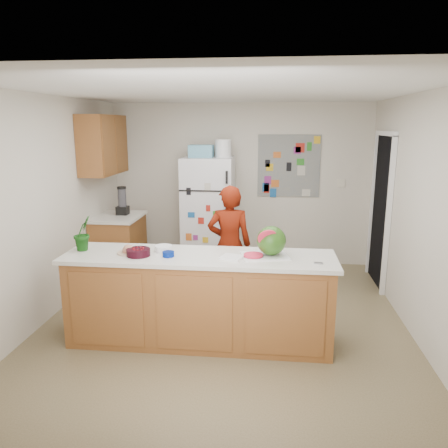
# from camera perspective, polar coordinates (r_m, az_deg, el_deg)

# --- Properties ---
(floor) EXTENTS (4.00, 4.50, 0.02)m
(floor) POSITION_cam_1_polar(r_m,az_deg,el_deg) (5.08, 0.08, -12.58)
(floor) COLOR brown
(floor) RESTS_ON ground
(wall_back) EXTENTS (4.00, 0.02, 2.50)m
(wall_back) POSITION_cam_1_polar(r_m,az_deg,el_deg) (6.90, 2.11, 5.18)
(wall_back) COLOR beige
(wall_back) RESTS_ON ground
(wall_left) EXTENTS (0.02, 4.50, 2.50)m
(wall_left) POSITION_cam_1_polar(r_m,az_deg,el_deg) (5.28, -22.16, 1.86)
(wall_left) COLOR beige
(wall_left) RESTS_ON ground
(wall_right) EXTENTS (0.02, 4.50, 2.50)m
(wall_right) POSITION_cam_1_polar(r_m,az_deg,el_deg) (4.89, 24.19, 0.86)
(wall_right) COLOR beige
(wall_right) RESTS_ON ground
(ceiling) EXTENTS (4.00, 4.50, 0.02)m
(ceiling) POSITION_cam_1_polar(r_m,az_deg,el_deg) (4.60, 0.09, 17.08)
(ceiling) COLOR white
(ceiling) RESTS_ON wall_back
(doorway) EXTENTS (0.03, 0.85, 2.04)m
(doorway) POSITION_cam_1_polar(r_m,az_deg,el_deg) (6.30, 19.86, 1.55)
(doorway) COLOR black
(doorway) RESTS_ON ground
(peninsula_base) EXTENTS (2.60, 0.62, 0.88)m
(peninsula_base) POSITION_cam_1_polar(r_m,az_deg,el_deg) (4.47, -3.21, -9.96)
(peninsula_base) COLOR brown
(peninsula_base) RESTS_ON floor
(peninsula_top) EXTENTS (2.68, 0.70, 0.04)m
(peninsula_top) POSITION_cam_1_polar(r_m,az_deg,el_deg) (4.31, -3.29, -4.32)
(peninsula_top) COLOR silver
(peninsula_top) RESTS_ON peninsula_base
(side_counter_base) EXTENTS (0.60, 0.80, 0.86)m
(side_counter_base) POSITION_cam_1_polar(r_m,az_deg,el_deg) (6.54, -13.52, -2.96)
(side_counter_base) COLOR brown
(side_counter_base) RESTS_ON floor
(side_counter_top) EXTENTS (0.64, 0.84, 0.04)m
(side_counter_top) POSITION_cam_1_polar(r_m,az_deg,el_deg) (6.43, -13.73, 0.90)
(side_counter_top) COLOR silver
(side_counter_top) RESTS_ON side_counter_base
(upper_cabinets) EXTENTS (0.35, 1.00, 0.80)m
(upper_cabinets) POSITION_cam_1_polar(r_m,az_deg,el_deg) (6.31, -15.51, 9.94)
(upper_cabinets) COLOR brown
(upper_cabinets) RESTS_ON wall_left
(refrigerator) EXTENTS (0.75, 0.70, 1.70)m
(refrigerator) POSITION_cam_1_polar(r_m,az_deg,el_deg) (6.64, -2.03, 1.38)
(refrigerator) COLOR silver
(refrigerator) RESTS_ON floor
(fridge_top_bin) EXTENTS (0.35, 0.28, 0.18)m
(fridge_top_bin) POSITION_cam_1_polar(r_m,az_deg,el_deg) (6.53, -2.98, 9.50)
(fridge_top_bin) COLOR #5999B2
(fridge_top_bin) RESTS_ON refrigerator
(photo_collage) EXTENTS (0.95, 0.01, 0.95)m
(photo_collage) POSITION_cam_1_polar(r_m,az_deg,el_deg) (6.83, 8.46, 7.50)
(photo_collage) COLOR slate
(photo_collage) RESTS_ON wall_back
(person) EXTENTS (0.57, 0.40, 1.47)m
(person) POSITION_cam_1_polar(r_m,az_deg,el_deg) (5.34, 0.71, -2.74)
(person) COLOR #631506
(person) RESTS_ON floor
(blender_appliance) EXTENTS (0.12, 0.12, 0.38)m
(blender_appliance) POSITION_cam_1_polar(r_m,az_deg,el_deg) (6.45, -13.15, 2.88)
(blender_appliance) COLOR black
(blender_appliance) RESTS_ON side_counter_top
(cutting_board) EXTENTS (0.50, 0.42, 0.01)m
(cutting_board) POSITION_cam_1_polar(r_m,az_deg,el_deg) (4.27, 5.34, -4.14)
(cutting_board) COLOR silver
(cutting_board) RESTS_ON peninsula_top
(watermelon) EXTENTS (0.29, 0.29, 0.29)m
(watermelon) POSITION_cam_1_polar(r_m,az_deg,el_deg) (4.25, 6.20, -2.17)
(watermelon) COLOR #2A5618
(watermelon) RESTS_ON cutting_board
(watermelon_slice) EXTENTS (0.19, 0.19, 0.02)m
(watermelon_slice) POSITION_cam_1_polar(r_m,az_deg,el_deg) (4.22, 3.85, -4.08)
(watermelon_slice) COLOR #D1274F
(watermelon_slice) RESTS_ON cutting_board
(cherry_bowl) EXTENTS (0.29, 0.29, 0.07)m
(cherry_bowl) POSITION_cam_1_polar(r_m,az_deg,el_deg) (4.34, -11.12, -3.65)
(cherry_bowl) COLOR black
(cherry_bowl) RESTS_ON peninsula_top
(white_bowl) EXTENTS (0.21, 0.21, 0.06)m
(white_bowl) POSITION_cam_1_polar(r_m,az_deg,el_deg) (4.45, -7.90, -3.19)
(white_bowl) COLOR silver
(white_bowl) RESTS_ON peninsula_top
(cobalt_bowl) EXTENTS (0.12, 0.12, 0.05)m
(cobalt_bowl) POSITION_cam_1_polar(r_m,az_deg,el_deg) (4.28, -7.28, -3.91)
(cobalt_bowl) COLOR navy
(cobalt_bowl) RESTS_ON peninsula_top
(plate) EXTENTS (0.28, 0.28, 0.02)m
(plate) POSITION_cam_1_polar(r_m,az_deg,el_deg) (4.45, -12.35, -3.68)
(plate) COLOR beige
(plate) RESTS_ON peninsula_top
(paper_towel) EXTENTS (0.24, 0.23, 0.02)m
(paper_towel) POSITION_cam_1_polar(r_m,az_deg,el_deg) (4.19, 1.05, -4.39)
(paper_towel) COLOR white
(paper_towel) RESTS_ON peninsula_top
(keys) EXTENTS (0.08, 0.04, 0.01)m
(keys) POSITION_cam_1_polar(r_m,az_deg,el_deg) (4.13, 12.23, -5.01)
(keys) COLOR gray
(keys) RESTS_ON peninsula_top
(potted_plant) EXTENTS (0.21, 0.24, 0.36)m
(potted_plant) POSITION_cam_1_polar(r_m,az_deg,el_deg) (4.65, -17.96, -1.12)
(potted_plant) COLOR #113C0E
(potted_plant) RESTS_ON peninsula_top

